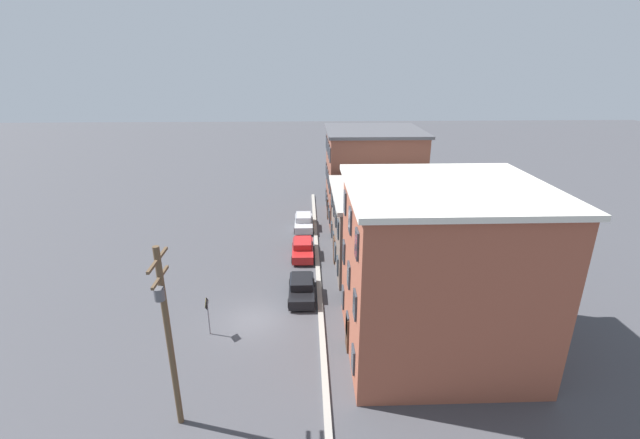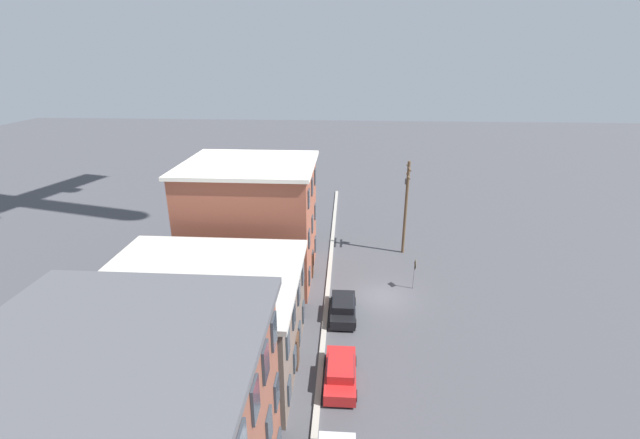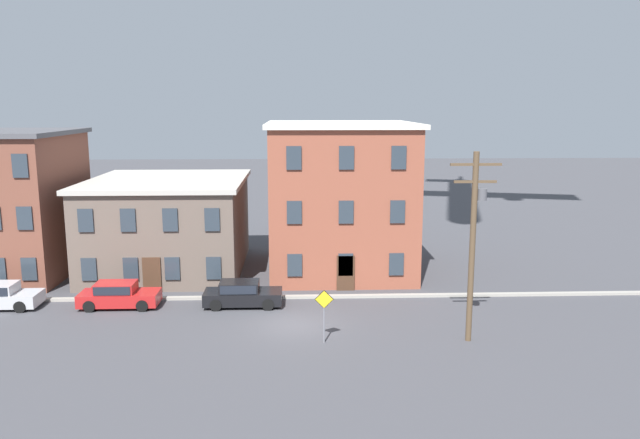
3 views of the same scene
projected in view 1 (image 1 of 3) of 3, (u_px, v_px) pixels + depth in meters
ground_plane at (254, 320)px, 28.49m from camera, size 200.00×200.00×0.00m
kerb_strip at (321, 318)px, 28.61m from camera, size 56.00×0.36×0.16m
apartment_corner at (372, 175)px, 45.52m from camera, size 9.65×9.89×9.63m
apartment_midblock at (403, 227)px, 35.87m from camera, size 10.48×11.94×6.30m
apartment_far at (439, 271)px, 24.14m from camera, size 9.86×10.68×10.12m
car_silver at (304, 221)px, 43.91m from camera, size 4.40×1.92×1.43m
car_red at (303, 248)px, 37.65m from camera, size 4.40×1.92×1.43m
car_black at (302, 287)px, 31.12m from camera, size 4.40×1.92×1.43m
caution_sign at (208, 310)px, 26.44m from camera, size 0.92×0.08×2.65m
utility_pole at (168, 331)px, 18.64m from camera, size 2.40×0.44×9.17m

